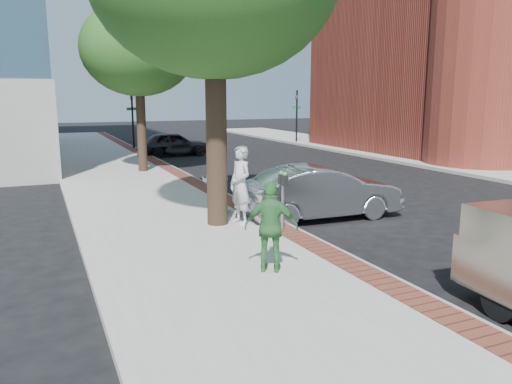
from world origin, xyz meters
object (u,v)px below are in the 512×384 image
person_gray (240,185)px  person_green (271,227)px  person_officer (216,182)px  bg_car (173,144)px  parking_meter (283,189)px  sedan_silver (321,192)px

person_gray → person_green: size_ratio=1.19×
person_officer → person_green: bearing=118.8°
person_officer → bg_car: 15.38m
parking_meter → person_green: bearing=-121.2°
parking_meter → person_officer: size_ratio=0.86×
person_green → person_officer: bearing=-67.8°
person_gray → sedan_silver: 2.53m
person_green → bg_car: (3.34, 20.13, -0.30)m
person_gray → parking_meter: bearing=17.3°
person_officer → bg_car: size_ratio=0.42×
person_gray → bg_car: bearing=160.6°
parking_meter → person_green: (-1.42, -2.35, -0.21)m
person_gray → person_officer: (-0.14, 1.47, -0.15)m
sedan_silver → parking_meter: bearing=128.1°
person_green → bg_car: person_green is taller
person_officer → bg_car: person_officer is taller
sedan_silver → bg_car: sedan_silver is taller
sedan_silver → bg_car: (0.06, 16.43, -0.05)m
sedan_silver → person_officer: bearing=66.1°
parking_meter → bg_car: (1.92, 17.78, -0.51)m
parking_meter → person_green: size_ratio=0.87×
person_gray → person_green: (-0.80, -3.51, -0.16)m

